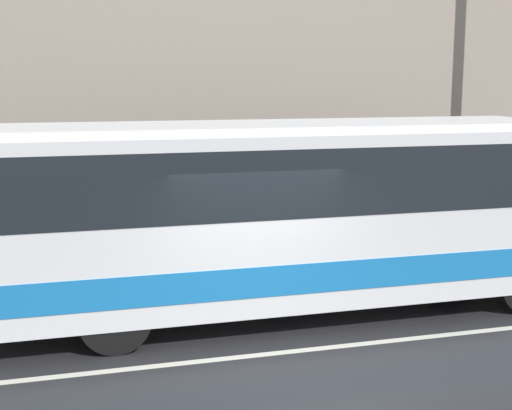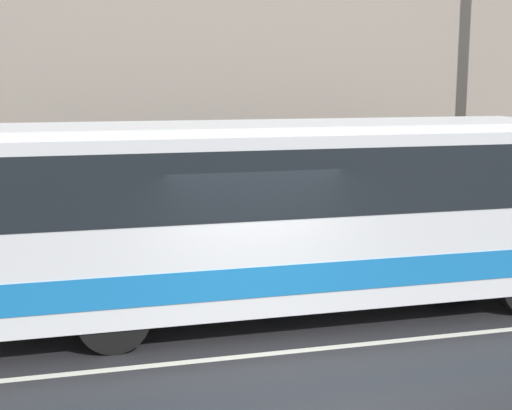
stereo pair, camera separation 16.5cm
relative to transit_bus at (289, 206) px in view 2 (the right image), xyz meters
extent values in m
plane|color=#262628|center=(-0.90, -1.78, -1.74)|extent=(60.00, 60.00, 0.00)
cube|color=gray|center=(-0.90, 3.45, -1.66)|extent=(60.00, 2.45, 0.16)
cube|color=gray|center=(-0.90, 4.83, 2.93)|extent=(60.00, 0.30, 9.34)
cube|color=#2D2B28|center=(-0.90, 4.66, -0.58)|extent=(60.00, 0.06, 2.33)
cube|color=beige|center=(-0.90, -1.78, -1.74)|extent=(54.00, 0.14, 0.01)
cube|color=white|center=(-0.01, 0.00, -0.08)|extent=(10.61, 2.59, 2.62)
cube|color=#1972BF|center=(-0.01, 0.00, -0.84)|extent=(10.56, 2.61, 0.45)
cube|color=black|center=(-0.01, 0.00, 0.55)|extent=(10.29, 2.61, 1.00)
cube|color=white|center=(-0.01, 0.00, 1.29)|extent=(9.02, 2.20, 0.12)
cylinder|color=black|center=(3.70, 1.13, -1.24)|extent=(1.02, 0.28, 1.02)
cylinder|color=black|center=(-2.91, -1.13, -1.24)|extent=(1.02, 0.28, 1.02)
cylinder|color=black|center=(-2.91, 1.13, -1.24)|extent=(1.02, 0.28, 1.02)
cylinder|color=#333338|center=(0.73, 2.82, -0.94)|extent=(0.36, 0.36, 1.28)
sphere|color=tan|center=(0.73, 2.82, -0.18)|extent=(0.23, 0.23, 0.23)
camera|label=1|loc=(-3.60, -10.77, 2.01)|focal=50.00mm
camera|label=2|loc=(-3.44, -10.81, 2.01)|focal=50.00mm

